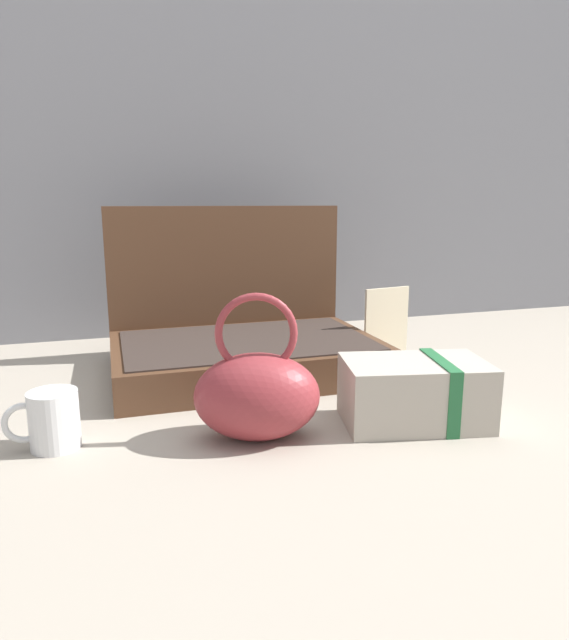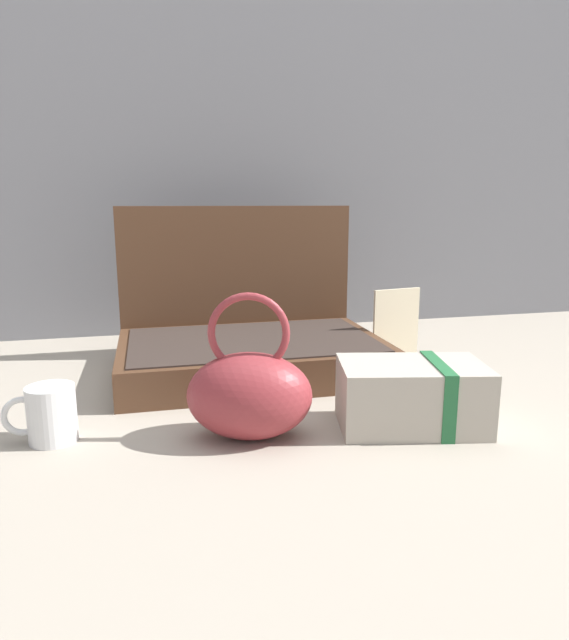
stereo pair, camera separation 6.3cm
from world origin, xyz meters
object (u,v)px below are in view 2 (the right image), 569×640
at_px(open_suitcase, 248,336).
at_px(coffee_mug, 50,414).
at_px(info_card_left, 396,324).
at_px(teal_pouch_handbag, 250,393).
at_px(cream_toiletry_bag, 414,395).

height_order(open_suitcase, coffee_mug, open_suitcase).
distance_m(open_suitcase, info_card_left, 0.32).
height_order(teal_pouch_handbag, cream_toiletry_bag, teal_pouch_handbag).
xyz_separation_m(open_suitcase, info_card_left, (0.32, -0.01, 0.01)).
distance_m(teal_pouch_handbag, coffee_mug, 0.29).
relative_size(teal_pouch_handbag, info_card_left, 1.39).
relative_size(open_suitcase, teal_pouch_handbag, 2.40).
bearing_deg(open_suitcase, info_card_left, -2.60).
bearing_deg(info_card_left, cream_toiletry_bag, -119.95).
bearing_deg(open_suitcase, teal_pouch_handbag, -99.66).
height_order(teal_pouch_handbag, coffee_mug, teal_pouch_handbag).
xyz_separation_m(cream_toiletry_bag, info_card_left, (0.13, 0.35, 0.03)).
bearing_deg(coffee_mug, cream_toiletry_bag, -7.75).
bearing_deg(cream_toiletry_bag, info_card_left, 69.60).
distance_m(teal_pouch_handbag, cream_toiletry_bag, 0.25).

